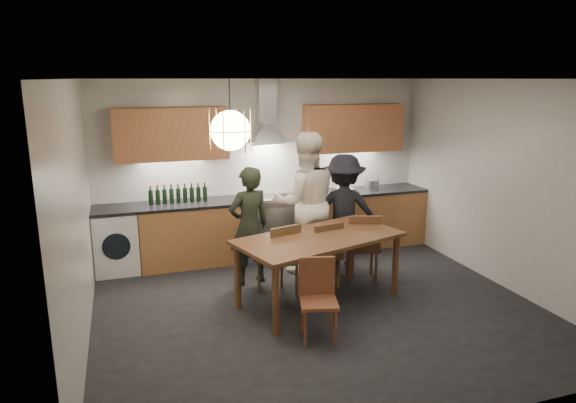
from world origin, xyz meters
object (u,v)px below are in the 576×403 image
object	(u,v)px
mixing_bowl	(345,190)
wine_bottles	(178,194)
dining_table	(319,244)
stock_pot	(372,185)
person_right	(343,211)
chair_front	(318,293)
chair_back_left	(281,256)
person_mid	(305,203)
person_left	(249,226)

from	to	relation	value
mixing_bowl	wine_bottles	bearing A→B (deg)	177.90
dining_table	mixing_bowl	xyz separation A→B (m)	(1.11, 1.74, 0.21)
mixing_bowl	stock_pot	xyz separation A→B (m)	(0.47, 0.03, 0.05)
person_right	chair_front	bearing A→B (deg)	77.07
chair_front	wine_bottles	size ratio (longest dim) A/B	1.02
chair_back_left	chair_front	bearing A→B (deg)	77.73
chair_front	person_mid	xyz separation A→B (m)	(0.51, 1.80, 0.49)
person_mid	mixing_bowl	xyz separation A→B (m)	(0.92, 0.72, -0.03)
chair_back_left	mixing_bowl	bearing A→B (deg)	-151.08
chair_front	person_mid	distance (m)	1.93
chair_front	stock_pot	distance (m)	3.22
stock_pot	chair_front	bearing A→B (deg)	-126.77
mixing_bowl	person_mid	bearing A→B (deg)	-141.89
chair_back_left	person_mid	bearing A→B (deg)	-143.07
dining_table	chair_front	distance (m)	0.87
mixing_bowl	wine_bottles	distance (m)	2.52
mixing_bowl	wine_bottles	world-z (taller)	wine_bottles
dining_table	wine_bottles	xyz separation A→B (m)	(-1.40, 1.83, 0.31)
chair_front	dining_table	bearing A→B (deg)	82.06
person_left	mixing_bowl	size ratio (longest dim) A/B	5.98
chair_front	mixing_bowl	size ratio (longest dim) A/B	3.21
chair_back_left	dining_table	bearing A→B (deg)	129.25
stock_pot	wine_bottles	world-z (taller)	wine_bottles
dining_table	wine_bottles	world-z (taller)	wine_bottles
dining_table	person_right	bearing A→B (deg)	36.52
person_mid	wine_bottles	xyz separation A→B (m)	(-1.60, 0.81, 0.07)
person_mid	stock_pot	size ratio (longest dim) A/B	8.75
chair_front	wine_bottles	xyz separation A→B (m)	(-1.09, 2.61, 0.56)
person_mid	person_right	size ratio (longest dim) A/B	1.20
chair_front	person_left	size ratio (longest dim) A/B	0.54
chair_front	chair_back_left	bearing A→B (deg)	107.80
chair_front	stock_pot	world-z (taller)	stock_pot
dining_table	chair_front	size ratio (longest dim) A/B	2.57
chair_front	person_mid	size ratio (longest dim) A/B	0.43
chair_front	person_mid	bearing A→B (deg)	88.46
person_mid	stock_pot	xyz separation A→B (m)	(1.39, 0.75, 0.02)
chair_front	mixing_bowl	bearing A→B (deg)	74.79
dining_table	chair_front	world-z (taller)	chair_front
person_left	wine_bottles	size ratio (longest dim) A/B	1.90
person_left	person_right	distance (m)	1.42
mixing_bowl	chair_front	bearing A→B (deg)	-119.60
dining_table	person_mid	distance (m)	1.06
person_mid	stock_pot	world-z (taller)	person_mid
person_right	person_mid	bearing A→B (deg)	19.43
dining_table	person_mid	size ratio (longest dim) A/B	1.10
chair_back_left	person_right	xyz separation A→B (m)	(1.15, 0.77, 0.27)
chair_back_left	person_left	world-z (taller)	person_left
person_left	wine_bottles	world-z (taller)	person_left
dining_table	person_left	world-z (taller)	person_left
chair_front	person_right	xyz separation A→B (m)	(1.09, 1.81, 0.32)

